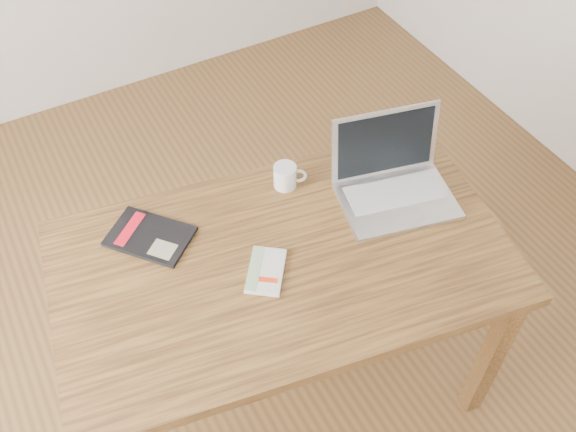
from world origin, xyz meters
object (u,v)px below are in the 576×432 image
black_guidebook (150,236)px  white_guidebook (266,271)px  laptop (393,180)px  coffee_mug (286,176)px  desk (283,276)px

black_guidebook → white_guidebook: bearing=-89.4°
white_guidebook → black_guidebook: size_ratio=0.66×
white_guidebook → black_guidebook: bearing=167.4°
laptop → coffee_mug: size_ratio=3.97×
white_guidebook → laptop: laptop is taller
desk → white_guidebook: (-0.07, -0.02, 0.10)m
black_guidebook → laptop: size_ratio=0.71×
black_guidebook → coffee_mug: (0.47, -0.00, 0.04)m
coffee_mug → white_guidebook: bearing=-101.4°
desk → white_guidebook: 0.12m
white_guidebook → coffee_mug: size_ratio=1.86×
white_guidebook → black_guidebook: (-0.25, 0.28, -0.00)m
desk → white_guidebook: size_ratio=7.56×
white_guidebook → desk: bearing=54.1°
white_guidebook → coffee_mug: coffee_mug is taller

